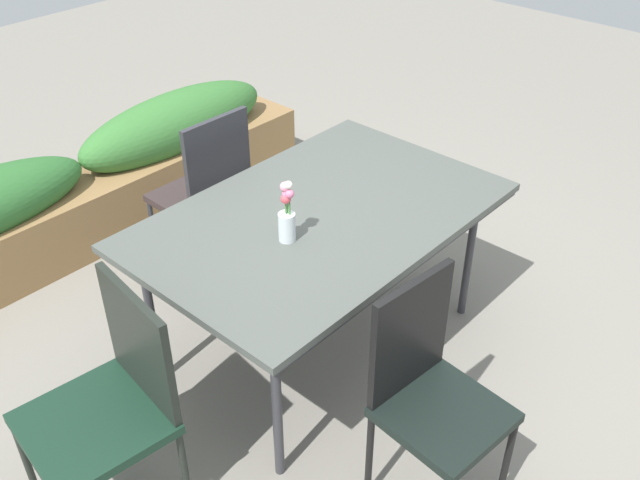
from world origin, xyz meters
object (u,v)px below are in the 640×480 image
Objects in this scene: chair_near_left at (430,388)px; planter_box at (88,189)px; chair_end_left at (112,397)px; flower_vase at (287,216)px; chair_far_side at (207,188)px; dining_table at (320,221)px; potted_plant at (396,170)px.

chair_near_left is 0.32× the size of planter_box.
chair_near_left reaches higher than chair_end_left.
chair_near_left is at bearing -98.00° from flower_vase.
planter_box is (-0.25, 0.83, -0.22)m from chair_far_side.
dining_table is 1.67× the size of chair_near_left.
dining_table is 0.53× the size of planter_box.
flower_vase is (-0.30, -0.90, 0.35)m from chair_far_side.
chair_far_side reaches higher than potted_plant.
dining_table is 1.75× the size of chair_end_left.
potted_plant is (1.39, 0.58, -0.52)m from dining_table.
chair_end_left is at bearing -166.87° from potted_plant.
chair_near_left is at bearing -140.41° from potted_plant.
chair_end_left is at bearing -41.72° from chair_near_left.
chair_near_left is at bearing -112.84° from dining_table.
planter_box is at bearing 96.75° from dining_table.
flower_vase reaches higher than dining_table.
chair_near_left is 0.90m from flower_vase.
flower_vase reaches higher than chair_end_left.
chair_end_left is (-0.79, 0.86, -0.04)m from chair_near_left.
chair_far_side is at bearing 168.15° from potted_plant.
dining_table is at bearing -92.46° from chair_far_side.
chair_near_left is 2.30m from potted_plant.
chair_end_left is 0.30× the size of planter_box.
flower_vase is 1.88m from potted_plant.
chair_far_side is 2.32× the size of potted_plant.
chair_near_left is 1.17m from chair_end_left.
chair_far_side is 0.32× the size of planter_box.
potted_plant is at bearing -34.91° from planter_box.
potted_plant is (1.76, 1.45, -0.35)m from chair_near_left.
chair_end_left is 2.22× the size of potted_plant.
chair_end_left is 3.35× the size of flower_vase.
potted_plant is at bearing 20.81° from flower_vase.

